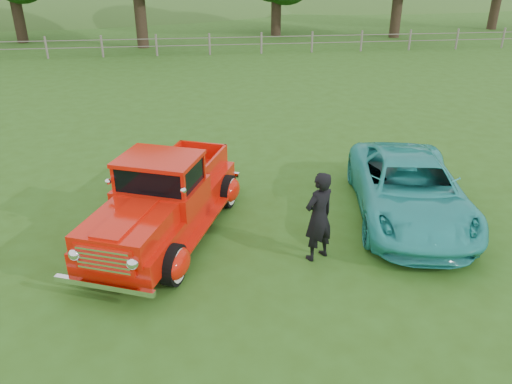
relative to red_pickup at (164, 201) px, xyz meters
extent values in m
plane|color=#2D5316|center=(1.78, -1.69, -0.80)|extent=(140.00, 140.00, 0.00)
ellipsoid|color=#355B21|center=(-16.22, 56.31, -5.75)|extent=(84.00, 60.00, 18.00)
ellipsoid|color=#355B21|center=(21.78, 60.31, -4.65)|extent=(72.00, 52.00, 14.00)
cube|color=slate|center=(1.78, 20.31, -0.25)|extent=(48.00, 0.04, 0.04)
cube|color=slate|center=(1.78, 20.31, 0.15)|extent=(48.00, 0.04, 0.04)
cylinder|color=black|center=(-10.22, 26.31, 1.18)|extent=(0.70, 0.70, 3.96)
cylinder|color=black|center=(-2.22, 23.31, 1.62)|extent=(0.70, 0.70, 4.84)
cylinder|color=black|center=(6.78, 27.31, 1.07)|extent=(0.70, 0.70, 3.74)
cylinder|color=black|center=(14.78, 25.31, 1.40)|extent=(0.70, 0.70, 4.40)
cylinder|color=black|center=(23.78, 28.31, 1.29)|extent=(0.70, 0.70, 4.18)
cylinder|color=black|center=(-1.34, -1.09, -0.42)|extent=(0.51, 0.79, 0.76)
cylinder|color=black|center=(0.20, -1.71, -0.42)|extent=(0.51, 0.79, 0.76)
cylinder|color=black|center=(-0.17, 1.78, -0.42)|extent=(0.51, 0.79, 0.76)
cylinder|color=black|center=(1.36, 1.16, -0.42)|extent=(0.51, 0.79, 0.76)
cube|color=red|center=(0.01, 0.03, -0.22)|extent=(3.17, 4.86, 0.44)
ellipsoid|color=red|center=(-1.40, -1.06, -0.38)|extent=(0.67, 0.85, 0.54)
ellipsoid|color=red|center=(0.27, -1.74, -0.38)|extent=(0.67, 0.85, 0.54)
ellipsoid|color=red|center=(-0.24, 1.81, -0.38)|extent=(0.67, 0.85, 0.54)
ellipsoid|color=red|center=(1.43, 1.13, -0.38)|extent=(0.67, 0.85, 0.54)
cube|color=red|center=(-0.57, -1.40, 0.17)|extent=(1.83, 1.98, 0.42)
cube|color=red|center=(-0.02, -0.06, 0.19)|extent=(1.99, 1.85, 0.44)
cube|color=black|center=(-0.02, -0.06, 0.66)|extent=(1.76, 1.58, 0.50)
cube|color=red|center=(-0.02, -0.06, 0.94)|extent=(1.87, 1.70, 0.08)
cube|color=red|center=(0.52, 1.29, 0.15)|extent=(1.82, 2.25, 0.45)
cube|color=white|center=(-0.87, -2.15, 0.05)|extent=(1.02, 0.49, 0.50)
cube|color=white|center=(-0.91, -2.25, -0.38)|extent=(1.71, 0.77, 0.10)
cube|color=white|center=(0.92, 2.28, -0.38)|extent=(1.62, 0.73, 0.10)
imported|color=teal|center=(5.28, 0.15, -0.12)|extent=(3.13, 5.18, 1.35)
imported|color=black|center=(2.91, -1.23, 0.10)|extent=(0.78, 0.69, 1.79)
camera|label=1|loc=(0.72, -9.19, 4.54)|focal=35.00mm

